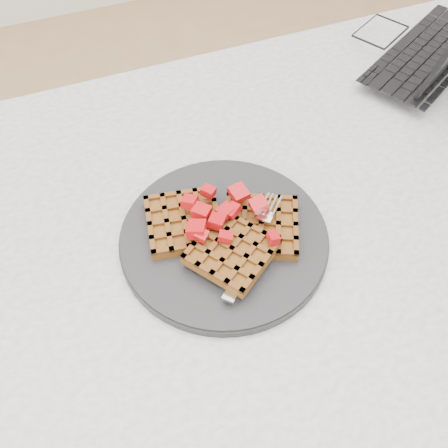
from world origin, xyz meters
name	(u,v)px	position (x,y,z in m)	size (l,w,h in m)	color
ground	(260,384)	(0.00, 0.00, 0.00)	(4.00, 4.00, 0.00)	tan
table	(283,250)	(0.00, 0.00, 0.64)	(1.20, 0.80, 0.75)	silver
plate	(224,238)	(-0.11, -0.02, 0.76)	(0.29, 0.29, 0.02)	black
waffles	(225,232)	(-0.11, -0.03, 0.78)	(0.22, 0.20, 0.03)	brown
strawberry_pile	(224,218)	(-0.11, -0.02, 0.80)	(0.15, 0.15, 0.02)	#960007
fork	(256,243)	(-0.08, -0.06, 0.77)	(0.02, 0.18, 0.02)	silver
laptop	(422,41)	(0.38, 0.24, 0.79)	(0.39, 0.36, 0.22)	black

